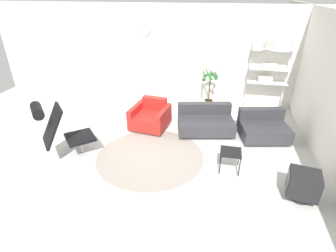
% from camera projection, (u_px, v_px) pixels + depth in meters
% --- Properties ---
extents(ground_plane, '(12.00, 12.00, 0.00)m').
position_uv_depth(ground_plane, '(156.00, 149.00, 5.77)').
color(ground_plane, silver).
extents(wall_back, '(12.00, 0.09, 2.80)m').
position_uv_depth(wall_back, '(180.00, 55.00, 7.73)').
color(wall_back, silver).
rests_on(wall_back, ground_plane).
extents(round_rug, '(2.26, 2.26, 0.01)m').
position_uv_depth(round_rug, '(150.00, 156.00, 5.54)').
color(round_rug, gray).
rests_on(round_rug, ground_plane).
extents(lounge_chair, '(1.14, 1.10, 1.25)m').
position_uv_depth(lounge_chair, '(59.00, 127.00, 5.16)').
color(lounge_chair, '#BCBCC1').
rests_on(lounge_chair, ground_plane).
extents(armchair_red, '(0.96, 0.96, 0.70)m').
position_uv_depth(armchair_red, '(151.00, 118.00, 6.60)').
color(armchair_red, silver).
rests_on(armchair_red, ground_plane).
extents(couch_low, '(1.47, 1.11, 0.63)m').
position_uv_depth(couch_low, '(205.00, 122.00, 6.43)').
color(couch_low, black).
rests_on(couch_low, ground_plane).
extents(couch_second, '(1.22, 1.06, 0.63)m').
position_uv_depth(couch_second, '(263.00, 128.00, 6.15)').
color(couch_second, black).
rests_on(couch_second, ground_plane).
extents(side_table, '(0.40, 0.40, 0.41)m').
position_uv_depth(side_table, '(231.00, 154.00, 4.98)').
color(side_table, black).
rests_on(side_table, ground_plane).
extents(crt_television, '(0.55, 0.52, 0.52)m').
position_uv_depth(crt_television, '(303.00, 185.00, 4.31)').
color(crt_television, black).
rests_on(crt_television, ground_plane).
extents(potted_plant, '(0.51, 0.51, 1.29)m').
position_uv_depth(potted_plant, '(209.00, 88.00, 7.49)').
color(potted_plant, silver).
rests_on(potted_plant, ground_plane).
extents(shelf_unit, '(1.08, 0.28, 2.01)m').
position_uv_depth(shelf_unit, '(268.00, 67.00, 7.10)').
color(shelf_unit, '#BCBCC1').
rests_on(shelf_unit, ground_plane).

